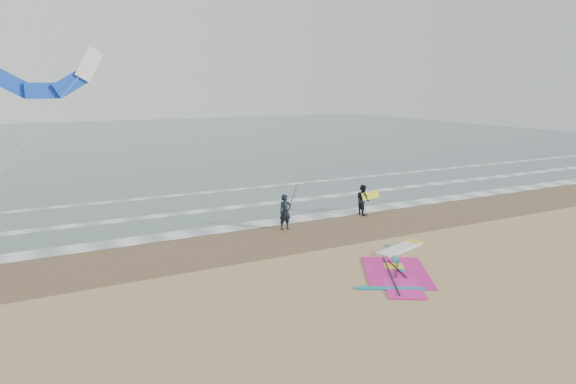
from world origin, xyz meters
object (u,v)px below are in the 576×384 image
person_walking (363,200)px  windsurf_rig (399,265)px  person_standing (285,212)px  surf_kite (41,77)px

person_walking → windsurf_rig: bearing=157.3°
windsurf_rig → person_standing: person_standing is taller
person_standing → windsurf_rig: bearing=-79.1°
person_walking → surf_kite: surf_kite is taller
person_walking → surf_kite: size_ratio=0.21×
person_standing → person_walking: person_standing is taller
windsurf_rig → person_standing: (-1.45, 6.33, 0.79)m
windsurf_rig → surf_kite: (-10.80, 13.51, 6.88)m
windsurf_rig → person_standing: bearing=102.9°
windsurf_rig → person_walking: 7.76m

